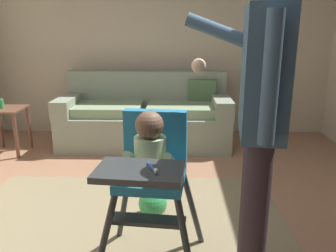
{
  "coord_description": "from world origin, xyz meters",
  "views": [
    {
      "loc": [
        0.21,
        -1.98,
        1.35
      ],
      "look_at": [
        0.16,
        0.0,
        0.79
      ],
      "focal_mm": 36.43,
      "sensor_mm": 36.0,
      "label": 1
    }
  ],
  "objects_px": {
    "adult_standing": "(260,117)",
    "side_table": "(6,120)",
    "high_chair": "(151,163)",
    "sippy_cup": "(1,104)",
    "couch": "(146,117)",
    "toy_ball": "(153,203)"
  },
  "relations": [
    {
      "from": "couch",
      "to": "sippy_cup",
      "type": "bearing_deg",
      "value": -75.89
    },
    {
      "from": "couch",
      "to": "toy_ball",
      "type": "bearing_deg",
      "value": 6.48
    },
    {
      "from": "toy_ball",
      "to": "sippy_cup",
      "type": "height_order",
      "value": "sippy_cup"
    },
    {
      "from": "sippy_cup",
      "to": "couch",
      "type": "bearing_deg",
      "value": 14.11
    },
    {
      "from": "toy_ball",
      "to": "side_table",
      "type": "xyz_separation_m",
      "value": [
        -1.73,
        1.35,
        0.27
      ]
    },
    {
      "from": "couch",
      "to": "toy_ball",
      "type": "relative_size",
      "value": 9.36
    },
    {
      "from": "high_chair",
      "to": "sippy_cup",
      "type": "height_order",
      "value": "high_chair"
    },
    {
      "from": "couch",
      "to": "side_table",
      "type": "relative_size",
      "value": 3.86
    },
    {
      "from": "side_table",
      "to": "toy_ball",
      "type": "bearing_deg",
      "value": -38.0
    },
    {
      "from": "sippy_cup",
      "to": "adult_standing",
      "type": "bearing_deg",
      "value": -40.25
    },
    {
      "from": "toy_ball",
      "to": "side_table",
      "type": "height_order",
      "value": "side_table"
    },
    {
      "from": "toy_ball",
      "to": "sippy_cup",
      "type": "relative_size",
      "value": 2.14
    },
    {
      "from": "couch",
      "to": "sippy_cup",
      "type": "xyz_separation_m",
      "value": [
        -1.57,
        -0.39,
        0.24
      ]
    },
    {
      "from": "side_table",
      "to": "sippy_cup",
      "type": "bearing_deg",
      "value": 180.0
    },
    {
      "from": "toy_ball",
      "to": "couch",
      "type": "bearing_deg",
      "value": 96.48
    },
    {
      "from": "high_chair",
      "to": "sippy_cup",
      "type": "bearing_deg",
      "value": -130.74
    },
    {
      "from": "couch",
      "to": "toy_ball",
      "type": "xyz_separation_m",
      "value": [
        0.2,
        -1.75,
        -0.22
      ]
    },
    {
      "from": "adult_standing",
      "to": "side_table",
      "type": "distance_m",
      "value": 3.1
    },
    {
      "from": "high_chair",
      "to": "side_table",
      "type": "distance_m",
      "value": 2.62
    },
    {
      "from": "toy_ball",
      "to": "high_chair",
      "type": "bearing_deg",
      "value": -86.39
    },
    {
      "from": "adult_standing",
      "to": "side_table",
      "type": "xyz_separation_m",
      "value": [
        -2.31,
        1.99,
        -0.55
      ]
    },
    {
      "from": "high_chair",
      "to": "sippy_cup",
      "type": "distance_m",
      "value": 2.63
    }
  ]
}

